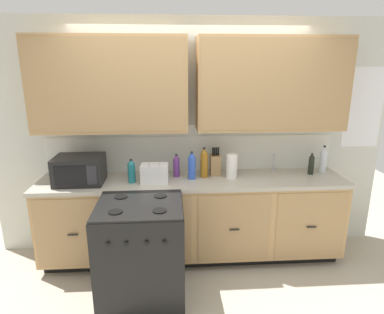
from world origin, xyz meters
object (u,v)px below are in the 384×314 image
Objects in this scene: bottle_dark at (311,164)px; bottle_violet at (176,166)px; stove_range at (141,252)px; bottle_blue at (192,166)px; knife_block at (215,164)px; toaster at (154,173)px; microwave at (79,170)px; bottle_amber at (204,163)px; bottle_clear at (323,159)px; bottle_teal at (131,171)px; paper_towel_roll at (232,166)px.

bottle_violet is (-1.48, 0.02, 0.00)m from bottle_dark.
stove_range is 3.20× the size of bottle_blue.
knife_block is 1.04× the size of bottle_blue.
microwave is at bearing 177.64° from toaster.
stove_range is 1.02m from bottle_blue.
microwave is 0.76m from toaster.
microwave is 1.47× the size of bottle_amber.
bottle_dark is (1.83, 0.71, 0.58)m from stove_range.
toaster is 1.88m from bottle_clear.
bottle_teal is 0.77m from bottle_amber.
bottle_teal is at bearing -167.93° from knife_block.
bottle_clear reaches higher than bottle_blue.
bottle_blue is (1.15, 0.05, 0.00)m from microwave.
paper_towel_roll is at bearing -8.14° from bottle_amber.
stove_range is at bearing -115.19° from bottle_violet.
bottle_clear is 1.49m from bottle_blue.
bottle_clear is at bearing 6.24° from toaster.
knife_block is (0.66, 0.20, 0.02)m from toaster.
bottle_blue is at bearing -178.84° from paper_towel_roll.
bottle_amber reaches higher than bottle_clear.
bottle_clear is 1.28× the size of bottle_dark.
bottle_teal is at bearing 176.96° from toaster.
bottle_blue is 1.19× the size of bottle_teal.
stove_range is 0.99m from bottle_violet.
bottle_amber is (-0.13, -0.07, 0.04)m from knife_block.
bottle_dark is (0.90, 0.06, -0.01)m from paper_towel_roll.
microwave is 1.57× the size of bottle_clear.
toaster is at bearing -162.83° from knife_block.
microwave is 1.62× the size of bottle_blue.
bottle_clear is 1.03× the size of bottle_blue.
microwave reaches higher than paper_towel_roll.
bottle_clear reaches higher than bottle_violet.
bottle_blue is at bearing -175.23° from bottle_clear.
stove_range is 0.83m from bottle_teal.
bottle_clear is (1.87, 0.20, 0.05)m from toaster.
bottle_amber is at bearing 8.92° from bottle_teal.
toaster is at bearing -143.91° from bottle_violet.
stove_range is at bearing -101.34° from toaster.
stove_range is at bearing -145.14° from paper_towel_roll.
bottle_teal and bottle_violet have the same top height.
toaster is at bearing -165.93° from bottle_amber.
bottle_clear is (1.98, 0.76, 0.62)m from stove_range.
bottle_blue is 0.63m from bottle_teal.
bottle_violet is (0.34, 0.72, 0.59)m from stove_range.
knife_block is at bearing 6.90° from microwave.
microwave reaches higher than bottle_teal.
bottle_amber is at bearing 4.46° from microwave.
bottle_amber is at bearing 47.26° from stove_range.
knife_block reaches higher than bottle_violet.
knife_block reaches higher than stove_range.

